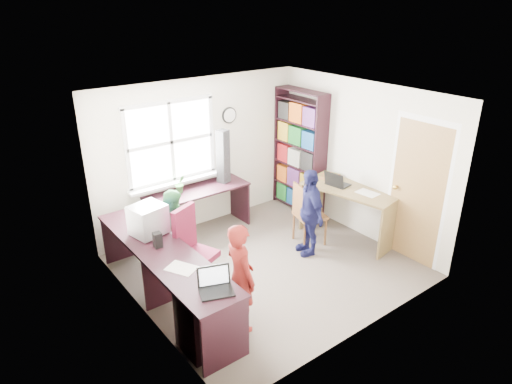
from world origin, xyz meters
The scene contains 19 objects.
room centered at (0.01, 0.10, 1.22)m, with size 3.64×3.44×2.44m.
l_desk centered at (-1.31, -0.28, 0.46)m, with size 2.38×2.95×0.75m.
right_desk centered at (1.53, -0.10, 0.60)m, with size 0.92×1.54×0.83m.
bookshelf centered at (1.65, 1.19, 1.00)m, with size 0.30×1.02×2.10m.
swivel_chair centered at (-1.02, 0.23, 0.47)m, with size 0.66×0.66×1.09m.
wooden_chair centered at (0.87, 0.16, 0.52)m, with size 0.51×0.51×0.96m.
crt_monitor centered at (-1.45, 0.55, 0.95)m, with size 0.46×0.43×0.39m.
laptop_left centered at (-1.43, -0.94, 0.81)m, with size 0.42×0.39×0.23m.
laptop_right centered at (1.43, 0.10, 0.88)m, with size 0.33×0.38×0.23m.
speaker_a centered at (-1.51, 0.20, 0.84)m, with size 0.10×0.10×0.19m.
speaker_b centered at (-1.52, 0.78, 0.83)m, with size 0.09×0.09×0.17m.
cd_tower centered at (0.26, 1.45, 1.18)m, with size 0.21×0.20×0.86m.
game_box centered at (1.56, 0.40, 0.86)m, with size 0.36×0.36×0.06m.
paper_a centered at (-1.51, -0.39, 0.75)m, with size 0.35×0.39×0.00m.
paper_b centered at (1.59, -0.38, 0.83)m, with size 0.25×0.33×0.00m.
potted_plant centered at (-0.50, 1.48, 0.89)m, with size 0.16×0.13×0.29m, color #31732E.
person_red centered at (-1.02, -0.80, 0.65)m, with size 0.48×0.31×1.30m, color maroon.
person_green centered at (-0.99, 0.81, 0.57)m, with size 0.56×0.43×1.15m, color #317C3C.
person_navy centered at (0.72, -0.06, 0.65)m, with size 0.76×0.32×1.30m, color #14153E.
Camera 1 is at (-3.45, -4.28, 3.51)m, focal length 32.00 mm.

